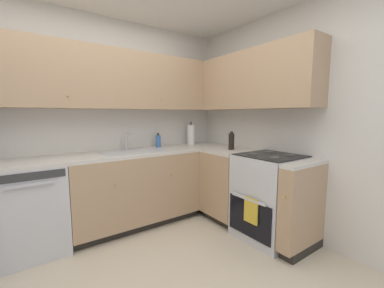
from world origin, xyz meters
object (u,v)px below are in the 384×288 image
object	(u,v)px
paper_towel_roll	(191,135)
oil_bottle	(231,141)
dishwasher	(32,209)
oven_range	(269,196)
soap_bottle	(158,141)

from	to	relation	value
paper_towel_roll	oil_bottle	xyz separation A→B (m)	(0.12, -0.73, -0.04)
dishwasher	paper_towel_roll	bearing A→B (deg)	4.54
oven_range	soap_bottle	distance (m)	1.59
paper_towel_roll	oil_bottle	distance (m)	0.74
paper_towel_roll	oven_range	bearing A→B (deg)	-84.21
dishwasher	oven_range	size ratio (longest dim) A/B	0.83
dishwasher	paper_towel_roll	xyz separation A→B (m)	(2.02, 0.16, 0.62)
oven_range	oil_bottle	world-z (taller)	oil_bottle
soap_bottle	oil_bottle	xyz separation A→B (m)	(0.65, -0.75, 0.02)
dishwasher	oil_bottle	distance (m)	2.29
soap_bottle	oil_bottle	distance (m)	0.99
dishwasher	paper_towel_roll	size ratio (longest dim) A/B	2.52
paper_towel_roll	dishwasher	bearing A→B (deg)	-175.46
dishwasher	soap_bottle	xyz separation A→B (m)	(1.49, 0.18, 0.56)
soap_bottle	paper_towel_roll	world-z (taller)	paper_towel_roll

